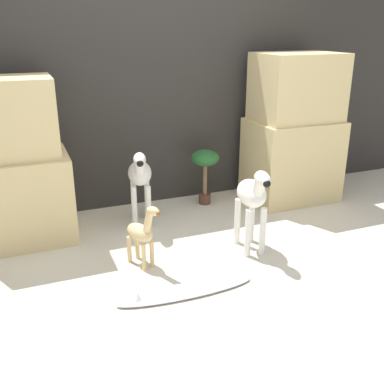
% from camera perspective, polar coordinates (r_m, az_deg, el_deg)
% --- Properties ---
extents(ground_plane, '(14.00, 14.00, 0.00)m').
position_cam_1_polar(ground_plane, '(3.42, 3.10, -9.70)').
color(ground_plane, beige).
extents(wall_back, '(6.40, 0.08, 2.20)m').
position_cam_1_polar(wall_back, '(4.45, -5.06, 12.42)').
color(wall_back, '#2D2B28').
rests_on(wall_back, ground_plane).
extents(rock_pillar_left, '(0.87, 0.64, 1.35)m').
position_cam_1_polar(rock_pillar_left, '(3.92, -21.76, 2.71)').
color(rock_pillar_left, '#DBC184').
rests_on(rock_pillar_left, ground_plane).
extents(rock_pillar_right, '(0.87, 0.64, 1.47)m').
position_cam_1_polar(rock_pillar_right, '(4.67, 12.77, 7.44)').
color(rock_pillar_right, '#DBC184').
rests_on(rock_pillar_right, ground_plane).
extents(zebra_right, '(0.24, 0.47, 0.72)m').
position_cam_1_polar(zebra_right, '(3.52, 7.71, -0.69)').
color(zebra_right, white).
rests_on(zebra_right, ground_plane).
extents(zebra_left, '(0.28, 0.48, 0.72)m').
position_cam_1_polar(zebra_left, '(3.99, -6.63, 1.93)').
color(zebra_left, white).
rests_on(zebra_left, ground_plane).
extents(giraffe_figurine, '(0.22, 0.37, 0.53)m').
position_cam_1_polar(giraffe_figurine, '(3.36, -6.42, -5.19)').
color(giraffe_figurine, '#E0C184').
rests_on(giraffe_figurine, ground_plane).
extents(potted_palm_front, '(0.28, 0.28, 0.56)m').
position_cam_1_polar(potted_palm_front, '(4.46, 1.67, 3.70)').
color(potted_palm_front, '#513323').
rests_on(potted_palm_front, ground_plane).
extents(surfboard, '(0.97, 0.20, 0.08)m').
position_cam_1_polar(surfboard, '(3.13, -0.88, -12.44)').
color(surfboard, silver).
rests_on(surfboard, ground_plane).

